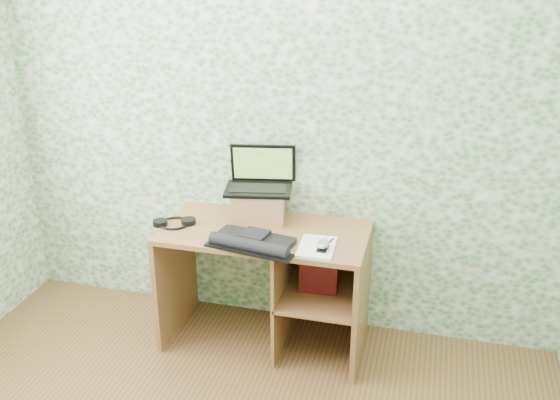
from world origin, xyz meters
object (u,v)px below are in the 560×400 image
(keyboard, at_px, (252,242))
(notepad, at_px, (317,247))
(riser, at_px, (259,205))
(laptop, at_px, (260,179))
(desk, at_px, (279,270))

(keyboard, height_order, notepad, keyboard)
(riser, relative_size, laptop, 0.71)
(desk, relative_size, riser, 3.90)
(keyboard, relative_size, notepad, 1.85)
(riser, bearing_deg, laptop, 90.00)
(riser, height_order, keyboard, riser)
(riser, distance_m, keyboard, 0.37)
(desk, height_order, riser, riser)
(desk, xyz_separation_m, notepad, (0.26, -0.18, 0.28))
(desk, height_order, notepad, notepad)
(riser, bearing_deg, keyboard, -79.40)
(laptop, bearing_deg, riser, -100.85)
(desk, height_order, keyboard, keyboard)
(keyboard, bearing_deg, notepad, 19.93)
(desk, bearing_deg, laptop, 134.65)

